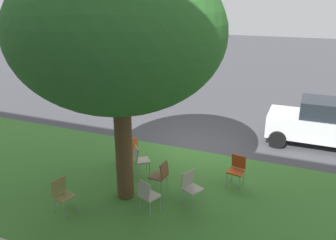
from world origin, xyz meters
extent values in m
plane|color=#424247|center=(0.00, 0.00, 0.00)|extent=(80.00, 80.00, 0.00)
cube|color=#3D752D|center=(0.00, 3.20, 0.00)|extent=(48.00, 6.00, 0.01)
cylinder|color=brown|center=(0.77, 3.65, 1.51)|extent=(0.44, 0.44, 3.01)
ellipsoid|color=#2D6B28|center=(0.77, 3.65, 4.18)|extent=(4.89, 4.89, 3.61)
cube|color=#C64C1E|center=(1.60, 1.95, 0.44)|extent=(0.47, 0.49, 0.04)
cube|color=#C64C1E|center=(1.42, 1.98, 0.68)|extent=(0.16, 0.41, 0.40)
cylinder|color=gray|center=(1.73, 1.74, 0.21)|extent=(0.02, 0.02, 0.42)
cylinder|color=gray|center=(1.80, 2.09, 0.21)|extent=(0.02, 0.02, 0.42)
cylinder|color=gray|center=(1.40, 1.80, 0.21)|extent=(0.02, 0.02, 0.42)
cylinder|color=gray|center=(1.46, 2.15, 0.21)|extent=(0.02, 0.02, 0.42)
cube|color=#ADA393|center=(-0.13, 4.05, 0.44)|extent=(0.53, 0.52, 0.04)
cube|color=#ADA393|center=(-0.07, 4.21, 0.68)|extent=(0.40, 0.22, 0.40)
cylinder|color=gray|center=(-0.36, 3.95, 0.21)|extent=(0.02, 0.02, 0.42)
cylinder|color=gray|center=(-0.02, 3.82, 0.21)|extent=(0.02, 0.02, 0.42)
cylinder|color=gray|center=(-0.24, 4.27, 0.21)|extent=(0.02, 0.02, 0.42)
cylinder|color=gray|center=(0.10, 4.14, 0.21)|extent=(0.02, 0.02, 0.42)
cube|color=#C64C1E|center=(-1.78, 2.04, 0.44)|extent=(0.48, 0.46, 0.04)
cube|color=#C64C1E|center=(-1.81, 1.86, 0.68)|extent=(0.41, 0.15, 0.40)
cylinder|color=gray|center=(-1.58, 2.18, 0.21)|extent=(0.02, 0.02, 0.42)
cylinder|color=gray|center=(-1.93, 2.23, 0.21)|extent=(0.02, 0.02, 0.42)
cylinder|color=gray|center=(-1.63, 1.84, 0.21)|extent=(0.02, 0.02, 0.42)
cylinder|color=gray|center=(-1.99, 1.90, 0.21)|extent=(0.02, 0.02, 0.42)
cube|color=brown|center=(0.07, 3.09, 0.44)|extent=(0.42, 0.44, 0.04)
cube|color=brown|center=(-0.11, 3.10, 0.68)|extent=(0.11, 0.40, 0.40)
cylinder|color=gray|center=(0.23, 2.91, 0.21)|extent=(0.02, 0.02, 0.42)
cylinder|color=gray|center=(0.25, 3.26, 0.21)|extent=(0.02, 0.02, 0.42)
cylinder|color=gray|center=(-0.11, 2.92, 0.21)|extent=(0.02, 0.02, 0.42)
cylinder|color=gray|center=(-0.09, 3.28, 0.21)|extent=(0.02, 0.02, 0.42)
cube|color=#ADA393|center=(0.90, 2.40, 0.44)|extent=(0.58, 0.58, 0.04)
cube|color=#ADA393|center=(1.04, 2.51, 0.68)|extent=(0.32, 0.36, 0.40)
cylinder|color=gray|center=(0.65, 2.43, 0.21)|extent=(0.02, 0.02, 0.42)
cylinder|color=gray|center=(0.88, 2.15, 0.21)|extent=(0.02, 0.02, 0.42)
cylinder|color=gray|center=(0.91, 2.65, 0.21)|extent=(0.02, 0.02, 0.42)
cylinder|color=gray|center=(1.14, 2.37, 0.21)|extent=(0.02, 0.02, 0.42)
cube|color=olive|center=(1.75, 4.87, 0.44)|extent=(0.49, 0.50, 0.04)
cube|color=olive|center=(1.92, 4.83, 0.68)|extent=(0.18, 0.41, 0.40)
cylinder|color=gray|center=(1.62, 5.09, 0.21)|extent=(0.02, 0.02, 0.42)
cylinder|color=gray|center=(1.54, 4.74, 0.21)|extent=(0.02, 0.02, 0.42)
cylinder|color=gray|center=(1.95, 5.01, 0.21)|extent=(0.02, 0.02, 0.42)
cylinder|color=gray|center=(1.87, 4.66, 0.21)|extent=(0.02, 0.02, 0.42)
cube|color=#ADA393|center=(-0.98, 3.36, 0.44)|extent=(0.54, 0.55, 0.04)
cube|color=#ADA393|center=(-0.82, 3.28, 0.68)|extent=(0.25, 0.40, 0.40)
cylinder|color=gray|center=(-1.06, 3.59, 0.21)|extent=(0.02, 0.02, 0.42)
cylinder|color=gray|center=(-1.22, 3.27, 0.21)|extent=(0.02, 0.02, 0.42)
cylinder|color=gray|center=(-0.75, 3.45, 0.21)|extent=(0.02, 0.02, 0.42)
cylinder|color=gray|center=(-0.91, 3.12, 0.21)|extent=(0.02, 0.02, 0.42)
cube|color=silver|center=(-3.96, -1.98, 0.68)|extent=(3.70, 1.64, 0.76)
cube|color=#1E232B|center=(-4.11, -1.98, 1.33)|extent=(1.90, 1.44, 0.64)
cylinder|color=black|center=(-2.56, -1.11, 0.30)|extent=(0.60, 0.18, 0.60)
cylinder|color=black|center=(-2.56, -2.85, 0.30)|extent=(0.60, 0.18, 0.60)
camera|label=1|loc=(-3.31, 10.50, 4.92)|focal=36.69mm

